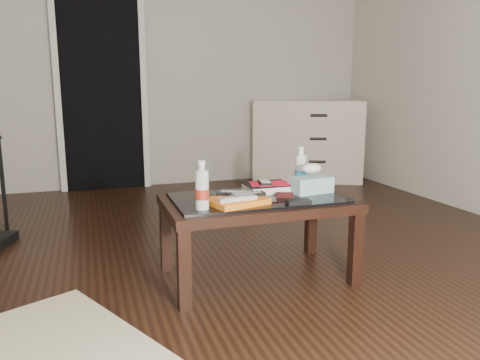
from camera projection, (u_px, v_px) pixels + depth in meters
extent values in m
plane|color=black|center=(197.00, 268.00, 2.75)|extent=(5.00, 5.00, 0.00)
plane|color=#B7B4A9|center=(140.00, 57.00, 4.82)|extent=(5.00, 0.00, 5.00)
cube|color=black|center=(102.00, 92.00, 4.74)|extent=(0.80, 0.05, 2.00)
cube|color=silver|center=(57.00, 92.00, 4.58)|extent=(0.06, 0.04, 2.04)
cube|color=silver|center=(144.00, 92.00, 4.84)|extent=(0.06, 0.04, 2.04)
cube|color=black|center=(184.00, 270.00, 2.19)|extent=(0.06, 0.06, 0.40)
cube|color=black|center=(355.00, 249.00, 2.47)|extent=(0.06, 0.06, 0.40)
cube|color=black|center=(166.00, 237.00, 2.68)|extent=(0.06, 0.06, 0.40)
cube|color=black|center=(311.00, 223.00, 2.96)|extent=(0.06, 0.06, 0.40)
cube|color=black|center=(257.00, 203.00, 2.53)|extent=(1.00, 0.60, 0.05)
cube|color=black|center=(257.00, 198.00, 2.52)|extent=(0.90, 0.50, 0.01)
cube|color=beige|center=(307.00, 141.00, 5.29)|extent=(1.30, 0.94, 0.90)
cylinder|color=black|center=(317.00, 162.00, 5.09)|extent=(0.18, 0.11, 0.04)
cylinder|color=black|center=(318.00, 139.00, 5.04)|extent=(0.18, 0.11, 0.04)
cylinder|color=black|center=(319.00, 115.00, 4.99)|extent=(0.18, 0.11, 0.04)
cube|color=black|center=(3.00, 187.00, 3.31)|extent=(0.03, 0.03, 0.70)
cube|color=orange|center=(237.00, 201.00, 2.37)|extent=(0.33, 0.28, 0.03)
cube|color=#A9A9AD|center=(237.00, 198.00, 2.31)|extent=(0.20, 0.08, 0.02)
cube|color=black|center=(246.00, 194.00, 2.40)|extent=(0.20, 0.06, 0.02)
cube|color=black|center=(235.00, 193.00, 2.43)|extent=(0.21, 0.11, 0.02)
cube|color=black|center=(267.00, 187.00, 2.65)|extent=(0.25, 0.20, 0.05)
cube|color=red|center=(267.00, 183.00, 2.64)|extent=(0.21, 0.17, 0.01)
cube|color=black|center=(265.00, 182.00, 2.61)|extent=(0.08, 0.11, 0.02)
cube|color=black|center=(285.00, 195.00, 2.52)|extent=(0.10, 0.08, 0.02)
cube|color=black|center=(298.00, 202.00, 2.37)|extent=(0.13, 0.08, 0.02)
cylinder|color=silver|center=(202.00, 185.00, 2.25)|extent=(0.08, 0.08, 0.24)
cylinder|color=silver|center=(301.00, 167.00, 2.76)|extent=(0.08, 0.08, 0.24)
cube|color=teal|center=(311.00, 185.00, 2.61)|extent=(0.25, 0.15, 0.09)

